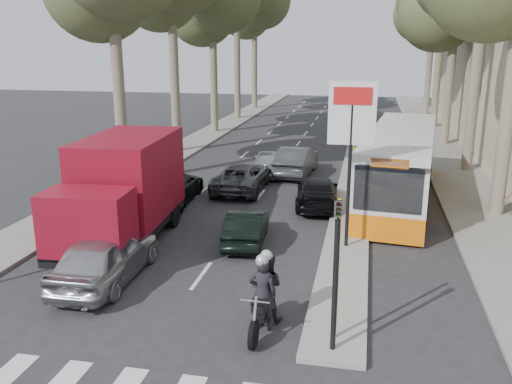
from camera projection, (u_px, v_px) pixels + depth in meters
ground at (211, 310)px, 14.18m from camera, size 120.00×120.00×0.00m
sidewalk_right at (441, 147)px, 36.07m from camera, size 3.20×70.00×0.12m
median_left at (214, 132)px, 42.16m from camera, size 2.40×64.00×0.12m
traffic_island at (352, 199)px, 23.91m from camera, size 1.50×26.00×0.16m
billboard at (351, 141)px, 17.28m from camera, size 1.50×12.10×5.60m
traffic_light_island at (337, 251)px, 11.47m from camera, size 0.16×0.41×3.60m
tree_l_e at (256, 2)px, 54.51m from camera, size 7.40×7.20×14.49m
tree_r_e at (436, 1)px, 49.35m from camera, size 7.40×7.20×14.10m
silver_hatchback at (106, 256)px, 15.71m from camera, size 1.91×4.58×1.55m
dark_hatchback at (247, 227)px, 18.78m from camera, size 1.56×3.67×1.18m
queue_car_a at (242, 177)px, 25.44m from camera, size 2.23×4.73×1.31m
queue_car_b at (317, 192)px, 22.97m from camera, size 2.14×4.46×1.25m
queue_car_c at (269, 162)px, 28.52m from camera, size 2.01×4.12×1.35m
queue_car_d at (296, 161)px, 28.47m from camera, size 1.93×4.67×1.50m
queue_car_e at (169, 187)px, 23.37m from camera, size 2.28×5.09×1.45m
red_truck at (123, 189)px, 18.49m from camera, size 3.03×6.97×3.64m
city_bus at (400, 163)px, 23.67m from camera, size 3.98×12.19×3.15m
motorcycle at (264, 292)px, 13.14m from camera, size 0.85×2.34×1.98m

